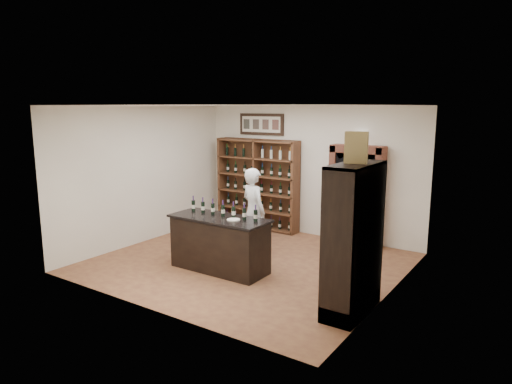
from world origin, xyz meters
TOP-DOWN VIEW (x-y plane):
  - floor at (0.00, 0.00)m, footprint 5.50×5.50m
  - ceiling at (0.00, 0.00)m, footprint 5.50×5.50m
  - wall_back at (0.00, 2.50)m, footprint 5.50×0.04m
  - wall_left at (-2.75, 0.00)m, footprint 0.04×5.00m
  - wall_right at (2.75, 0.00)m, footprint 0.04×5.00m
  - wine_shelf at (-1.30, 2.33)m, footprint 2.20×0.38m
  - framed_picture at (-1.30, 2.47)m, footprint 1.25×0.04m
  - arched_doorway at (1.25, 2.33)m, footprint 1.17×0.35m
  - emergency_light at (1.25, 2.42)m, footprint 0.30×0.10m
  - tasting_counter at (-0.20, -0.60)m, footprint 1.88×0.78m
  - counter_bottle_0 at (-0.92, -0.49)m, footprint 0.07×0.07m
  - counter_bottle_1 at (-0.68, -0.49)m, footprint 0.07×0.07m
  - counter_bottle_2 at (-0.44, -0.49)m, footprint 0.07×0.07m
  - counter_bottle_3 at (-0.20, -0.49)m, footprint 0.07×0.07m
  - counter_bottle_4 at (0.04, -0.49)m, footprint 0.07×0.07m
  - counter_bottle_5 at (0.28, -0.49)m, footprint 0.07×0.07m
  - counter_bottle_6 at (0.52, -0.49)m, footprint 0.07×0.07m
  - side_cabinet at (2.52, -0.90)m, footprint 0.48×1.20m
  - shopkeeper at (-0.24, 0.56)m, footprint 0.75×0.63m
  - plate at (0.15, -0.64)m, footprint 0.23×0.23m
  - wine_crate at (2.48, -0.90)m, footprint 0.33×0.19m

SIDE VIEW (x-z plane):
  - floor at x=0.00m, z-range 0.00..0.00m
  - tasting_counter at x=-0.20m, z-range -0.01..0.99m
  - side_cabinet at x=2.52m, z-range -0.35..1.85m
  - shopkeeper at x=-0.24m, z-range 0.00..1.77m
  - plate at x=0.15m, z-range 1.00..1.02m
  - wine_shelf at x=-1.30m, z-range 0.00..2.20m
  - counter_bottle_0 at x=-0.92m, z-range 0.96..1.26m
  - counter_bottle_1 at x=-0.68m, z-range 0.96..1.26m
  - counter_bottle_2 at x=-0.44m, z-range 0.96..1.26m
  - counter_bottle_3 at x=-0.20m, z-range 0.96..1.26m
  - counter_bottle_4 at x=0.04m, z-range 0.96..1.26m
  - counter_bottle_5 at x=0.28m, z-range 0.96..1.26m
  - counter_bottle_6 at x=0.52m, z-range 0.96..1.26m
  - arched_doorway at x=1.25m, z-range 0.05..2.22m
  - wall_back at x=0.00m, z-range 0.00..3.00m
  - wall_left at x=-2.75m, z-range 0.00..3.00m
  - wall_right at x=2.75m, z-range 0.00..3.00m
  - emergency_light at x=1.25m, z-range 2.35..2.45m
  - wine_crate at x=2.48m, z-range 2.20..2.64m
  - framed_picture at x=-1.30m, z-range 2.29..2.81m
  - ceiling at x=0.00m, z-range 3.00..3.00m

